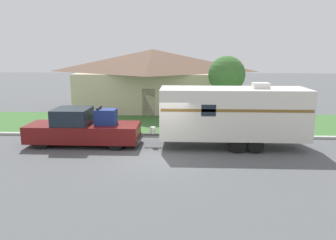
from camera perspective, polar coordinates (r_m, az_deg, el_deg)
The scene contains 8 objects.
ground_plane at distance 15.55m, azimuth -1.03°, elevation -6.49°, with size 120.00×120.00×0.00m, color #515456.
curb_strip at distance 19.12m, azimuth -0.30°, elevation -2.73°, with size 80.00×0.30×0.14m.
lawn_strip at distance 22.67m, azimuth 0.18°, elevation -0.53°, with size 80.00×7.00×0.03m.
house_across_street at distance 28.72m, azimuth -2.63°, elevation 7.37°, with size 12.93×8.40×5.06m.
pickup_truck at distance 17.88m, azimuth -14.62°, elevation -1.48°, with size 5.96×2.02×2.06m.
travel_trailer at distance 17.07m, azimuth 11.25°, elevation 1.22°, with size 8.33×2.37×3.35m.
mailbox at distance 19.82m, azimuth 13.27°, elevation 0.07°, with size 0.48×0.20×1.23m.
tree_in_yard at distance 22.67m, azimuth 10.18°, elevation 7.76°, with size 2.50×2.50×4.60m.
Camera 1 is at (0.98, -14.71, 4.93)m, focal length 35.00 mm.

